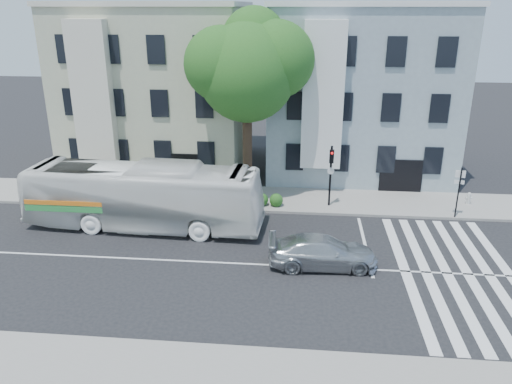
# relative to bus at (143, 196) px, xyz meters

# --- Properties ---
(ground) EXTENTS (120.00, 120.00, 0.00)m
(ground) POSITION_rel_bus_xyz_m (4.93, -3.59, -1.74)
(ground) COLOR black
(ground) RESTS_ON ground
(sidewalk_far) EXTENTS (80.00, 4.00, 0.15)m
(sidewalk_far) POSITION_rel_bus_xyz_m (4.93, 4.41, -1.66)
(sidewalk_far) COLOR gray
(sidewalk_far) RESTS_ON ground
(building_left) EXTENTS (12.00, 10.00, 11.00)m
(building_left) POSITION_rel_bus_xyz_m (-2.07, 11.41, 3.76)
(building_left) COLOR #ADAF92
(building_left) RESTS_ON ground
(building_right) EXTENTS (12.00, 10.00, 11.00)m
(building_right) POSITION_rel_bus_xyz_m (11.93, 11.41, 3.76)
(building_right) COLOR gray
(building_right) RESTS_ON ground
(street_tree) EXTENTS (7.30, 5.90, 11.10)m
(street_tree) POSITION_rel_bus_xyz_m (4.99, 5.15, 6.09)
(street_tree) COLOR #2D2116
(street_tree) RESTS_ON ground
(bus) EXTENTS (3.53, 12.60, 3.47)m
(bus) POSITION_rel_bus_xyz_m (0.00, 0.00, 0.00)
(bus) COLOR white
(bus) RESTS_ON ground
(sedan) EXTENTS (2.27, 4.99, 1.42)m
(sedan) POSITION_rel_bus_xyz_m (9.26, -3.43, -1.03)
(sedan) COLOR silver
(sedan) RESTS_ON ground
(hedge) EXTENTS (8.35, 3.41, 0.70)m
(hedge) POSITION_rel_bus_xyz_m (2.53, 3.21, -1.24)
(hedge) COLOR #1F5C1E
(hedge) RESTS_ON sidewalk_far
(traffic_signal) EXTENTS (0.39, 0.51, 3.71)m
(traffic_signal) POSITION_rel_bus_xyz_m (9.83, 3.49, 0.66)
(traffic_signal) COLOR black
(traffic_signal) RESTS_ON ground
(fire_hydrant) EXTENTS (0.39, 0.23, 0.70)m
(fire_hydrant) POSITION_rel_bus_xyz_m (17.98, 4.60, -1.23)
(fire_hydrant) COLOR beige
(fire_hydrant) RESTS_ON sidewalk_far
(far_sign_pole) EXTENTS (0.51, 0.21, 2.86)m
(far_sign_pole) POSITION_rel_bus_xyz_m (16.67, 2.55, 0.20)
(far_sign_pole) COLOR black
(far_sign_pole) RESTS_ON sidewalk_far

